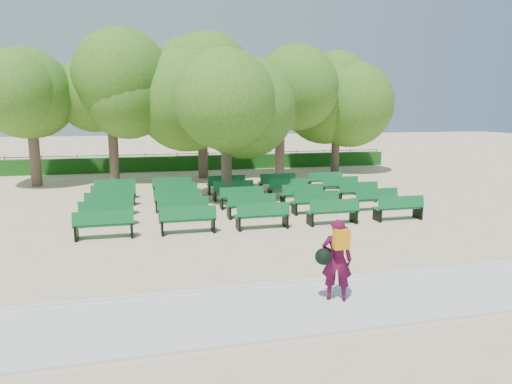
# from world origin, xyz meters

# --- Properties ---
(ground) EXTENTS (120.00, 120.00, 0.00)m
(ground) POSITION_xyz_m (0.00, 0.00, 0.00)
(ground) COLOR #D1B38B
(paving) EXTENTS (30.00, 2.20, 0.06)m
(paving) POSITION_xyz_m (0.00, -7.40, 0.03)
(paving) COLOR silver
(paving) RESTS_ON ground
(curb) EXTENTS (30.00, 0.12, 0.10)m
(curb) POSITION_xyz_m (0.00, -6.25, 0.05)
(curb) COLOR silver
(curb) RESTS_ON ground
(hedge) EXTENTS (26.00, 0.70, 0.90)m
(hedge) POSITION_xyz_m (0.00, 14.00, 0.45)
(hedge) COLOR #174E14
(hedge) RESTS_ON ground
(fence) EXTENTS (26.00, 0.10, 1.02)m
(fence) POSITION_xyz_m (0.00, 14.40, 0.00)
(fence) COLOR black
(fence) RESTS_ON ground
(tree_line) EXTENTS (21.80, 6.80, 7.04)m
(tree_line) POSITION_xyz_m (0.00, 10.00, 0.00)
(tree_line) COLOR #40751F
(tree_line) RESTS_ON ground
(bench_array) EXTENTS (1.71, 0.61, 1.06)m
(bench_array) POSITION_xyz_m (0.46, 1.81, 0.09)
(bench_array) COLOR #10602A
(bench_array) RESTS_ON ground
(tree_among) EXTENTS (4.29, 4.29, 6.10)m
(tree_among) POSITION_xyz_m (0.19, 3.43, 4.15)
(tree_among) COLOR brown
(tree_among) RESTS_ON ground
(person) EXTENTS (0.80, 0.58, 1.59)m
(person) POSITION_xyz_m (0.34, -7.28, 0.88)
(person) COLOR #4C0A2A
(person) RESTS_ON ground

